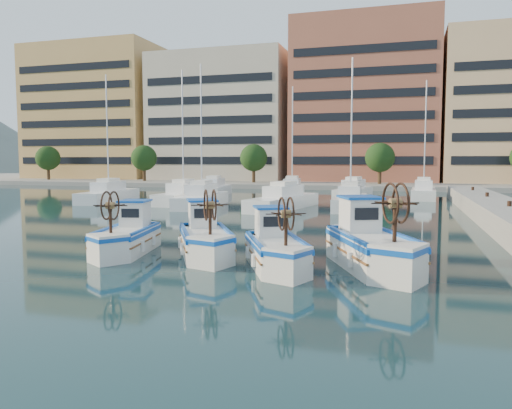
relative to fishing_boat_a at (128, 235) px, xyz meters
name	(u,v)px	position (x,y,z in m)	size (l,w,h in m)	color
ground	(194,263)	(3.39, -1.10, -0.73)	(300.00, 300.00, 0.00)	#173B3E
waterfront	(420,113)	(12.63, 63.94, 10.37)	(180.00, 40.00, 25.60)	gray
yacht_marina	(288,196)	(0.48, 26.83, -0.20)	(40.77, 23.67, 11.50)	white
fishing_boat_a	(128,235)	(0.00, 0.00, 0.00)	(2.51, 4.34, 2.63)	white
fishing_boat_b	(205,237)	(3.26, 0.31, 0.03)	(3.56, 4.52, 2.73)	white
fishing_boat_c	(275,247)	(6.45, -0.94, -0.01)	(3.23, 4.33, 2.61)	white
fishing_boat_d	(370,244)	(9.66, -0.10, 0.12)	(3.73, 5.12, 3.08)	white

